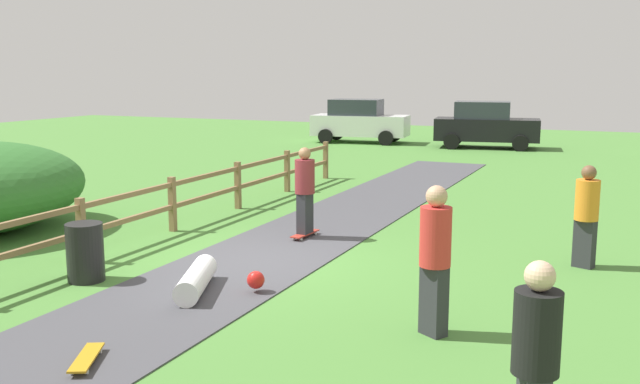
% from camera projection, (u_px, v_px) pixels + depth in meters
% --- Properties ---
extents(ground_plane, '(60.00, 60.00, 0.00)m').
position_uv_depth(ground_plane, '(256.00, 260.00, 12.09)').
color(ground_plane, '#4C8438').
extents(asphalt_path, '(2.40, 28.00, 0.02)m').
position_uv_depth(asphalt_path, '(256.00, 260.00, 12.09)').
color(asphalt_path, '#47474C').
rests_on(asphalt_path, ground_plane).
extents(wooden_fence, '(0.12, 18.12, 1.10)m').
position_uv_depth(wooden_fence, '(131.00, 210.00, 13.01)').
color(wooden_fence, olive).
rests_on(wooden_fence, ground_plane).
extents(trash_bin, '(0.56, 0.56, 0.90)m').
position_uv_depth(trash_bin, '(85.00, 252.00, 10.84)').
color(trash_bin, black).
rests_on(trash_bin, ground_plane).
extents(skater_riding, '(0.41, 0.81, 1.74)m').
position_uv_depth(skater_riding, '(305.00, 188.00, 13.51)').
color(skater_riding, '#B23326').
rests_on(skater_riding, asphalt_path).
extents(skater_fallen, '(1.38, 1.52, 0.36)m').
position_uv_depth(skater_fallen, '(201.00, 280.00, 10.29)').
color(skater_fallen, white).
rests_on(skater_fallen, asphalt_path).
extents(skateboard_loose, '(0.54, 0.80, 0.08)m').
position_uv_depth(skateboard_loose, '(87.00, 358.00, 7.77)').
color(skateboard_loose, '#BF8C19').
rests_on(skateboard_loose, asphalt_path).
extents(bystander_orange, '(0.49, 0.49, 1.69)m').
position_uv_depth(bystander_orange, '(586.00, 212.00, 11.51)').
color(bystander_orange, '#2D2D33').
rests_on(bystander_orange, ground_plane).
extents(bystander_red, '(0.52, 0.52, 1.85)m').
position_uv_depth(bystander_red, '(435.00, 253.00, 8.52)').
color(bystander_red, '#2D2D33').
rests_on(bystander_red, ground_plane).
extents(bystander_black, '(0.50, 0.50, 1.74)m').
position_uv_depth(bystander_black, '(536.00, 356.00, 5.63)').
color(bystander_black, '#2D2D33').
rests_on(bystander_black, ground_plane).
extents(parked_car_white, '(4.37, 2.38, 1.92)m').
position_uv_depth(parked_car_white, '(359.00, 121.00, 31.57)').
color(parked_car_white, silver).
rests_on(parked_car_white, ground_plane).
extents(parked_car_black, '(4.41, 2.47, 1.92)m').
position_uv_depth(parked_car_black, '(486.00, 125.00, 29.34)').
color(parked_car_black, black).
rests_on(parked_car_black, ground_plane).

